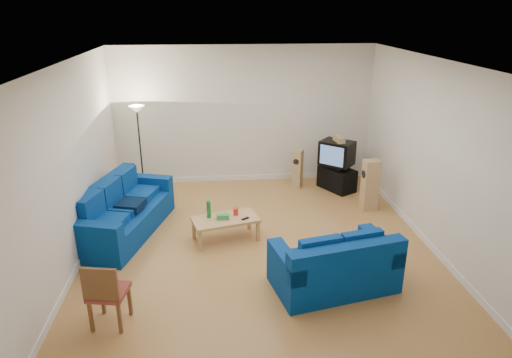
{
  "coord_description": "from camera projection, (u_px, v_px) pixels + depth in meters",
  "views": [
    {
      "loc": [
        -0.74,
        -7.17,
        4.0
      ],
      "look_at": [
        0.0,
        0.4,
        1.1
      ],
      "focal_mm": 32.0,
      "sensor_mm": 36.0,
      "label": 1
    }
  ],
  "objects": [
    {
      "name": "room",
      "position": [
        258.0,
        163.0,
        7.61
      ],
      "size": [
        6.01,
        6.51,
        3.21
      ],
      "color": "#95602E",
      "rests_on": "ground"
    },
    {
      "name": "sofa_three_seat",
      "position": [
        120.0,
        215.0,
        8.46
      ],
      "size": [
        1.71,
        2.66,
        0.95
      ],
      "rotation": [
        0.0,
        0.0,
        -1.86
      ],
      "color": "navy",
      "rests_on": "ground"
    },
    {
      "name": "sofa_loveseat",
      "position": [
        335.0,
        268.0,
        6.79
      ],
      "size": [
        1.95,
        1.35,
        0.89
      ],
      "rotation": [
        0.0,
        0.0,
        0.21
      ],
      "color": "navy",
      "rests_on": "ground"
    },
    {
      "name": "coffee_table",
      "position": [
        225.0,
        221.0,
        8.2
      ],
      "size": [
        1.28,
        0.86,
        0.42
      ],
      "rotation": [
        0.0,
        0.0,
        0.25
      ],
      "color": "tan",
      "rests_on": "ground"
    },
    {
      "name": "bottle",
      "position": [
        209.0,
        209.0,
        8.15
      ],
      "size": [
        0.11,
        0.11,
        0.33
      ],
      "primitive_type": "cylinder",
      "rotation": [
        0.0,
        0.0,
        0.69
      ],
      "color": "#197233",
      "rests_on": "coffee_table"
    },
    {
      "name": "tissue_box",
      "position": [
        223.0,
        217.0,
        8.15
      ],
      "size": [
        0.22,
        0.12,
        0.09
      ],
      "primitive_type": "cube",
      "rotation": [
        0.0,
        0.0,
        0.02
      ],
      "color": "green",
      "rests_on": "coffee_table"
    },
    {
      "name": "red_canister",
      "position": [
        236.0,
        212.0,
        8.3
      ],
      "size": [
        0.12,
        0.12,
        0.13
      ],
      "primitive_type": "cylinder",
      "rotation": [
        0.0,
        0.0,
        0.37
      ],
      "color": "red",
      "rests_on": "coffee_table"
    },
    {
      "name": "remote",
      "position": [
        245.0,
        219.0,
        8.15
      ],
      "size": [
        0.15,
        0.13,
        0.02
      ],
      "primitive_type": "cube",
      "rotation": [
        0.0,
        0.0,
        0.63
      ],
      "color": "black",
      "rests_on": "coffee_table"
    },
    {
      "name": "tv_stand",
      "position": [
        337.0,
        179.0,
        10.52
      ],
      "size": [
        0.83,
        0.97,
        0.52
      ],
      "primitive_type": "cube",
      "rotation": [
        0.0,
        0.0,
        -1.06
      ],
      "color": "black",
      "rests_on": "ground"
    },
    {
      "name": "av_receiver",
      "position": [
        338.0,
        166.0,
        10.39
      ],
      "size": [
        0.53,
        0.54,
        0.1
      ],
      "primitive_type": "cube",
      "rotation": [
        0.0,
        0.0,
        -0.91
      ],
      "color": "black",
      "rests_on": "tv_stand"
    },
    {
      "name": "television",
      "position": [
        337.0,
        153.0,
        10.28
      ],
      "size": [
        0.87,
        0.85,
        0.54
      ],
      "rotation": [
        0.0,
        0.0,
        -0.71
      ],
      "color": "black",
      "rests_on": "av_receiver"
    },
    {
      "name": "centre_speaker",
      "position": [
        339.0,
        139.0,
        10.12
      ],
      "size": [
        0.2,
        0.4,
        0.13
      ],
      "primitive_type": "cube",
      "rotation": [
        0.0,
        0.0,
        -1.45
      ],
      "color": "tan",
      "rests_on": "television"
    },
    {
      "name": "speaker_left",
      "position": [
        297.0,
        169.0,
        10.59
      ],
      "size": [
        0.31,
        0.33,
        0.9
      ],
      "rotation": [
        0.0,
        0.0,
        -0.47
      ],
      "color": "tan",
      "rests_on": "ground"
    },
    {
      "name": "speaker_right",
      "position": [
        370.0,
        185.0,
        9.39
      ],
      "size": [
        0.35,
        0.28,
        1.07
      ],
      "rotation": [
        0.0,
        0.0,
        -1.46
      ],
      "color": "tan",
      "rests_on": "ground"
    },
    {
      "name": "floor_lamp",
      "position": [
        138.0,
        122.0,
        9.8
      ],
      "size": [
        0.34,
        0.34,
        2.01
      ],
      "color": "black",
      "rests_on": "ground"
    },
    {
      "name": "dining_chair",
      "position": [
        106.0,
        292.0,
        5.88
      ],
      "size": [
        0.54,
        0.54,
        0.98
      ],
      "rotation": [
        0.0,
        0.0,
        -0.18
      ],
      "color": "brown",
      "rests_on": "ground"
    }
  ]
}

